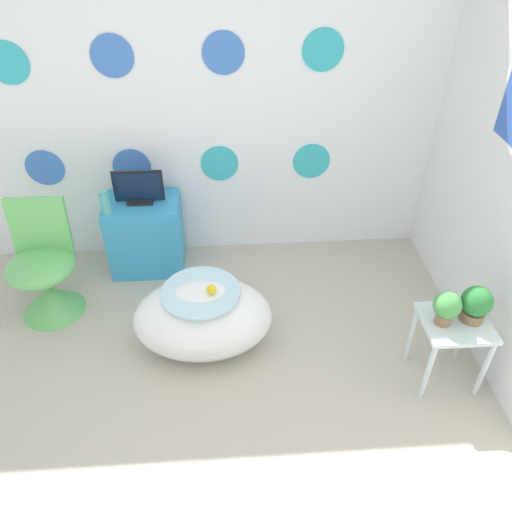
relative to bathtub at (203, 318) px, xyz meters
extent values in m
plane|color=#BCB29E|center=(-0.16, -1.05, -0.24)|extent=(12.00, 12.00, 0.00)
cube|color=white|center=(-0.16, 1.10, 1.06)|extent=(4.70, 0.04, 2.60)
cylinder|color=#3F72CC|center=(-1.11, 1.08, 0.51)|extent=(0.27, 0.01, 0.27)
cylinder|color=#3F72CC|center=(-0.50, 1.08, 0.50)|extent=(0.27, 0.01, 0.27)
cylinder|color=#33B2BF|center=(0.13, 1.08, 0.50)|extent=(0.27, 0.01, 0.27)
cylinder|color=#33B2BF|center=(0.81, 1.08, 0.50)|extent=(0.27, 0.01, 0.27)
cylinder|color=#33B2BF|center=(-1.16, 1.08, 1.24)|extent=(0.27, 0.01, 0.27)
cylinder|color=#3F72CC|center=(-0.51, 1.08, 1.27)|extent=(0.27, 0.01, 0.27)
cylinder|color=#3F72CC|center=(0.19, 1.08, 1.28)|extent=(0.27, 0.01, 0.27)
cylinder|color=#33B2BF|center=(0.83, 1.08, 1.28)|extent=(0.27, 0.01, 0.27)
ellipsoid|color=white|center=(0.00, 0.00, 0.00)|extent=(0.86, 0.58, 0.48)
cylinder|color=#B2DBEA|center=(0.00, 0.00, 0.22)|extent=(0.47, 0.47, 0.01)
sphere|color=yellow|center=(0.07, -0.04, 0.27)|extent=(0.06, 0.06, 0.06)
sphere|color=yellow|center=(0.07, -0.05, 0.29)|extent=(0.04, 0.04, 0.04)
cone|color=orange|center=(0.07, -0.07, 0.29)|extent=(0.02, 0.02, 0.02)
cone|color=#66C166|center=(-1.05, 0.39, -0.14)|extent=(0.42, 0.42, 0.21)
ellipsoid|color=#66C166|center=(-1.05, 0.39, 0.14)|extent=(0.44, 0.44, 0.16)
cube|color=#66C166|center=(-1.05, 0.56, 0.35)|extent=(0.38, 0.09, 0.41)
cube|color=#389ED6|center=(-0.43, 0.86, 0.05)|extent=(0.53, 0.38, 0.57)
cube|color=white|center=(-0.43, 0.68, 0.15)|extent=(0.45, 0.01, 0.16)
cube|color=black|center=(-0.43, 0.86, 0.34)|extent=(0.18, 0.12, 0.02)
cube|color=black|center=(-0.43, 0.87, 0.46)|extent=(0.35, 0.01, 0.23)
cube|color=#0F1E38|center=(-0.43, 0.86, 0.46)|extent=(0.33, 0.01, 0.21)
cylinder|color=#51B2AD|center=(-0.65, 0.72, 0.41)|extent=(0.07, 0.07, 0.15)
cylinder|color=#51B2AD|center=(-0.65, 0.72, 0.49)|extent=(0.04, 0.04, 0.03)
cube|color=silver|center=(1.42, -0.35, 0.21)|extent=(0.37, 0.34, 0.02)
cylinder|color=silver|center=(1.25, -0.49, -0.02)|extent=(0.03, 0.03, 0.44)
cylinder|color=silver|center=(1.58, -0.49, -0.02)|extent=(0.03, 0.03, 0.44)
cylinder|color=silver|center=(1.25, -0.20, -0.02)|extent=(0.03, 0.03, 0.44)
cylinder|color=silver|center=(1.58, -0.20, -0.02)|extent=(0.03, 0.03, 0.44)
cylinder|color=#8C6B4C|center=(1.33, -0.35, 0.26)|extent=(0.09, 0.09, 0.07)
sphere|color=#4C9E4C|center=(1.33, -0.35, 0.35)|extent=(0.15, 0.15, 0.15)
cylinder|color=#8C6B4C|center=(1.50, -0.33, 0.25)|extent=(0.13, 0.13, 0.06)
sphere|color=#2D7A38|center=(1.50, -0.33, 0.36)|extent=(0.17, 0.17, 0.17)
camera|label=1|loc=(0.18, -2.23, 2.18)|focal=35.00mm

